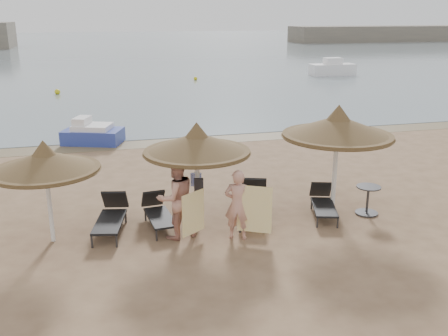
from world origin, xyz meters
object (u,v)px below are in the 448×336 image
at_px(palapa_left, 45,162).
at_px(lounger_near_left, 158,212).
at_px(lounger_far_right, 323,202).
at_px(palapa_center, 197,144).
at_px(side_table, 367,201).
at_px(lounger_near_right, 253,202).
at_px(palapa_right, 338,127).
at_px(person_left, 176,192).
at_px(lounger_far_left, 111,215).
at_px(person_right, 238,199).
at_px(pedal_boat, 92,134).

height_order(palapa_left, lounger_near_left, palapa_left).
bearing_deg(lounger_near_left, lounger_far_right, -10.77).
bearing_deg(palapa_center, side_table, -6.52).
xyz_separation_m(palapa_left, palapa_center, (3.63, 0.15, 0.16)).
bearing_deg(lounger_near_right, palapa_center, -156.48).
bearing_deg(side_table, lounger_near_left, 172.86).
relative_size(palapa_right, person_left, 1.27).
distance_m(lounger_far_right, side_table, 1.22).
bearing_deg(side_table, lounger_near_right, 168.12).
distance_m(palapa_right, lounger_far_left, 6.40).
bearing_deg(lounger_far_right, person_right, -143.96).
height_order(lounger_near_right, lounger_far_right, lounger_near_right).
height_order(side_table, person_right, person_right).
bearing_deg(pedal_boat, palapa_left, -75.53).
bearing_deg(palapa_right, pedal_boat, 124.19).
bearing_deg(lounger_far_right, person_left, -156.02).
xyz_separation_m(palapa_right, person_left, (-4.54, -0.66, -1.20)).
bearing_deg(person_right, palapa_left, 9.80).
relative_size(lounger_far_left, lounger_far_right, 1.10).
distance_m(palapa_right, lounger_far_right, 2.09).
relative_size(palapa_left, palapa_right, 0.84).
height_order(side_table, person_left, person_left).
xyz_separation_m(palapa_left, lounger_far_right, (7.10, -0.09, -1.66)).
bearing_deg(lounger_far_right, palapa_center, -166.11).
distance_m(palapa_right, side_table, 2.22).
distance_m(palapa_left, lounger_far_right, 7.29).
xyz_separation_m(lounger_far_right, side_table, (1.19, -0.29, 0.03)).
distance_m(side_table, person_left, 5.38).
bearing_deg(lounger_near_right, lounger_far_left, -161.71).
relative_size(lounger_near_right, person_right, 1.06).
relative_size(person_left, person_right, 1.16).
bearing_deg(side_table, palapa_left, 177.37).
bearing_deg(lounger_far_left, lounger_far_right, 8.09).
height_order(palapa_left, lounger_far_left, palapa_left).
xyz_separation_m(palapa_left, lounger_near_left, (2.61, 0.33, -1.66)).
bearing_deg(side_table, pedal_boat, 125.86).
height_order(lounger_near_left, side_table, side_table).
height_order(lounger_near_right, pedal_boat, pedal_boat).
relative_size(palapa_center, palapa_right, 0.91).
relative_size(palapa_center, side_table, 3.43).
height_order(palapa_left, palapa_center, palapa_center).
relative_size(lounger_far_left, person_right, 0.99).
bearing_deg(lounger_far_left, lounger_near_right, 11.33).
xyz_separation_m(lounger_near_right, pedal_boat, (-4.18, 9.41, 0.00)).
relative_size(lounger_far_right, pedal_boat, 0.67).
bearing_deg(lounger_near_left, palapa_right, -7.80).
relative_size(palapa_left, lounger_near_right, 1.17).
xyz_separation_m(lounger_near_left, pedal_boat, (-1.60, 9.34, 0.06)).
xyz_separation_m(palapa_center, person_left, (-0.67, -0.68, -0.98)).
relative_size(palapa_right, lounger_near_left, 1.66).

